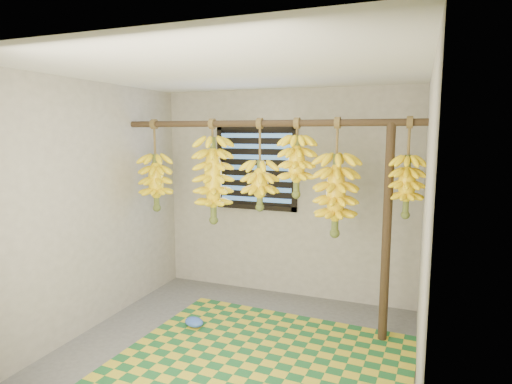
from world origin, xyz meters
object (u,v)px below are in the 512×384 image
at_px(plastic_bag, 194,322).
at_px(banana_bunch_a, 156,182).
at_px(banana_bunch_c, 260,185).
at_px(banana_bunch_d, 297,166).
at_px(banana_bunch_f, 407,186).
at_px(banana_bunch_b, 213,180).
at_px(banana_bunch_e, 336,195).
at_px(woven_mat, 264,359).
at_px(support_post, 387,235).

xyz_separation_m(plastic_bag, banana_bunch_a, (-0.66, 0.40, 1.33)).
xyz_separation_m(banana_bunch_c, banana_bunch_d, (0.37, -0.00, 0.20)).
height_order(banana_bunch_d, banana_bunch_f, same).
bearing_deg(banana_bunch_b, banana_bunch_d, -0.00).
xyz_separation_m(banana_bunch_c, banana_bunch_f, (1.37, 0.00, 0.05)).
height_order(plastic_bag, banana_bunch_c, banana_bunch_c).
xyz_separation_m(banana_bunch_a, banana_bunch_e, (1.95, -0.00, -0.04)).
height_order(woven_mat, plastic_bag, plastic_bag).
distance_m(woven_mat, plastic_bag, 0.92).
bearing_deg(support_post, banana_bunch_d, -180.00).
xyz_separation_m(support_post, banana_bunch_a, (-2.42, 0.00, 0.38)).
relative_size(banana_bunch_c, banana_bunch_d, 1.20).
relative_size(banana_bunch_b, banana_bunch_e, 0.97).
xyz_separation_m(support_post, banana_bunch_f, (0.15, 0.00, 0.45)).
bearing_deg(banana_bunch_f, woven_mat, -145.41).
distance_m(plastic_bag, banana_bunch_e, 1.87).
bearing_deg(banana_bunch_b, woven_mat, -41.60).
height_order(support_post, banana_bunch_f, banana_bunch_f).
height_order(banana_bunch_c, banana_bunch_d, same).
distance_m(banana_bunch_a, banana_bunch_e, 1.95).
bearing_deg(banana_bunch_f, banana_bunch_d, -180.00).
distance_m(woven_mat, banana_bunch_c, 1.61).
height_order(plastic_bag, banana_bunch_d, banana_bunch_d).
distance_m(banana_bunch_c, banana_bunch_d, 0.42).
height_order(support_post, banana_bunch_a, banana_bunch_a).
relative_size(banana_bunch_b, banana_bunch_d, 1.42).
bearing_deg(banana_bunch_d, banana_bunch_e, 0.00).
height_order(plastic_bag, banana_bunch_e, banana_bunch_e).
height_order(banana_bunch_c, banana_bunch_e, same).
height_order(banana_bunch_b, banana_bunch_d, same).
relative_size(woven_mat, plastic_bag, 11.23).
relative_size(woven_mat, banana_bunch_f, 2.71).
bearing_deg(woven_mat, banana_bunch_c, 112.97).
xyz_separation_m(banana_bunch_b, banana_bunch_e, (1.26, 0.00, -0.09)).
bearing_deg(support_post, plastic_bag, -167.37).
relative_size(woven_mat, banana_bunch_c, 2.66).
relative_size(woven_mat, banana_bunch_a, 2.43).
relative_size(plastic_bag, banana_bunch_f, 0.24).
distance_m(plastic_bag, banana_bunch_a, 1.53).
distance_m(banana_bunch_b, banana_bunch_d, 0.90).
bearing_deg(banana_bunch_a, woven_mat, -25.74).
xyz_separation_m(banana_bunch_e, banana_bunch_f, (0.62, 0.00, 0.11)).
xyz_separation_m(banana_bunch_d, banana_bunch_f, (0.99, 0.00, -0.15)).
height_order(woven_mat, banana_bunch_a, banana_bunch_a).
height_order(plastic_bag, banana_bunch_f, banana_bunch_f).
relative_size(plastic_bag, banana_bunch_e, 0.19).
distance_m(banana_bunch_b, banana_bunch_f, 1.88).
xyz_separation_m(woven_mat, banana_bunch_a, (-1.51, 0.73, 1.37)).
bearing_deg(banana_bunch_c, woven_mat, -67.03).
xyz_separation_m(banana_bunch_a, banana_bunch_b, (0.69, -0.00, 0.05)).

